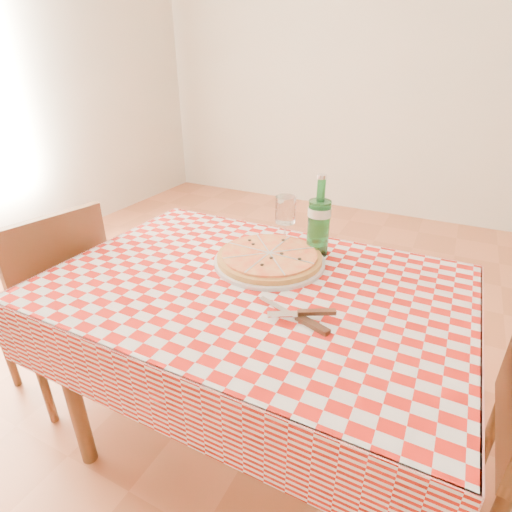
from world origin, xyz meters
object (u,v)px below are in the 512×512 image
at_px(pizza_plate, 269,257).
at_px(wine_glass, 285,221).
at_px(chair_far, 57,296).
at_px(dining_table, 253,308).
at_px(water_bottle, 319,216).

relative_size(pizza_plate, wine_glass, 2.01).
relative_size(chair_far, wine_glass, 4.64).
bearing_deg(dining_table, pizza_plate, 93.56).
height_order(chair_far, pizza_plate, chair_far).
bearing_deg(water_bottle, chair_far, -159.09).
bearing_deg(water_bottle, dining_table, -111.40).
distance_m(dining_table, chair_far, 0.89).
bearing_deg(wine_glass, water_bottle, -7.27).
height_order(chair_far, wine_glass, wine_glass).
bearing_deg(dining_table, chair_far, -174.03).
relative_size(dining_table, water_bottle, 4.12).
bearing_deg(chair_far, dining_table, -163.05).
xyz_separation_m(pizza_plate, wine_glass, (-0.01, 0.16, 0.07)).
bearing_deg(wine_glass, dining_table, -85.74).
relative_size(dining_table, pizza_plate, 3.13).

